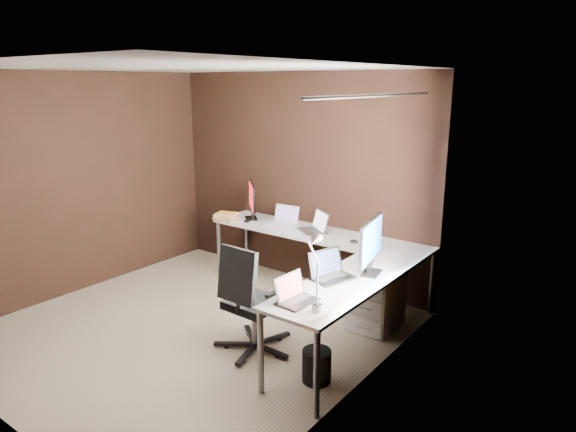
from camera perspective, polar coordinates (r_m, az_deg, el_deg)
The scene contains 15 objects.
room at distance 4.67m, azimuth -7.93°, elevation 0.90°, with size 3.60×3.60×2.50m.
desk at distance 5.26m, azimuth 3.71°, elevation -4.19°, with size 2.65×2.25×0.73m.
drawer_pedestal at distance 5.22m, azimuth 9.77°, elevation -9.01°, with size 0.42×0.50×0.60m, color white.
monitor_left at distance 6.32m, azimuth -4.01°, elevation 1.89°, with size 0.39×0.38×0.45m.
monitor_right at distance 4.54m, azimuth 9.22°, elevation -3.02°, with size 0.19×0.60×0.50m.
laptop_white at distance 6.13m, azimuth -0.40°, elevation -0.45°, with size 0.34×0.26×0.22m.
laptop_silver at distance 5.81m, azimuth 3.06°, elevation -1.27°, with size 0.44×0.41×0.24m.
laptop_black_big at distance 4.48m, azimuth 4.68°, elevation -6.22°, with size 0.34×0.41×0.24m.
laptop_black_small at distance 4.01m, azimuth 0.72°, elevation -8.86°, with size 0.24×0.33×0.21m.
book_stack at distance 6.37m, azimuth -6.88°, elevation -0.04°, with size 0.30×0.26×0.09m.
mouse_left at distance 6.21m, azimuth -4.62°, elevation -0.60°, with size 0.08×0.05×0.03m, color black.
mouse_corner at distance 5.45m, azimuth 7.33°, elevation -2.82°, with size 0.09×0.06×0.04m, color black.
desk_lamp at distance 3.82m, azimuth 3.02°, elevation -5.08°, with size 0.19×0.22×0.57m.
office_chair at distance 4.73m, azimuth -4.06°, elevation -11.44°, with size 0.57×0.57×1.02m.
wastebasket at distance 4.36m, azimuth 3.20°, elevation -16.27°, with size 0.24×0.24×0.27m, color black.
Camera 1 is at (3.55, -3.14, 2.38)m, focal length 32.00 mm.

